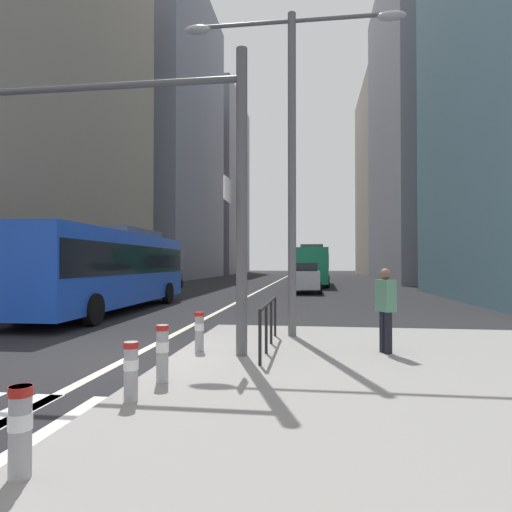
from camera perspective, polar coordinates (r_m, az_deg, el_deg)
The scene contains 21 objects.
ground_plane at distance 28.65m, azimuth 0.01°, elevation -4.80°, with size 160.00×160.00×0.00m, color black.
median_island at distance 7.78m, azimuth 21.21°, elevation -14.74°, with size 9.00×10.00×0.15m, color gray.
lane_centre_line at distance 38.57m, azimuth 1.94°, elevation -3.79°, with size 0.20×80.00×0.01m, color beige.
office_tower_left_near at distance 34.92m, azimuth -30.65°, elevation 23.67°, with size 11.60×23.24×32.80m, color gray.
office_tower_left_mid at distance 59.24m, azimuth -12.75°, elevation 15.35°, with size 12.33×23.47×37.03m, color slate.
office_tower_left_far at distance 82.65m, azimuth -6.52°, elevation 9.07°, with size 13.00×22.17×32.53m, color gray.
office_tower_right_mid at distance 51.64m, azimuth 22.93°, elevation 15.50°, with size 11.96×20.97×32.95m, color gray.
office_tower_right_far at distance 74.70m, azimuth 17.84°, elevation 9.42°, with size 10.71×21.27×30.56m, color gray.
city_bus_blue_oncoming at distance 18.15m, azimuth -18.69°, elevation -1.20°, with size 2.89×11.59×3.40m.
city_bus_red_receding at distance 37.52m, azimuth 7.46°, elevation -1.07°, with size 2.84×11.35×3.40m.
car_oncoming_mid at distance 33.20m, azimuth -12.06°, elevation -2.54°, with size 2.16×4.39×1.94m.
car_receding_near at distance 28.11m, azimuth 6.53°, elevation -2.85°, with size 2.06×4.29×1.94m.
car_receding_far at distance 66.05m, azimuth 7.35°, elevation -1.73°, with size 2.20×4.53×1.94m.
traffic_signal_gantry at distance 9.23m, azimuth -14.83°, elevation 12.71°, with size 6.14×0.65×6.00m.
street_lamp_post at distance 11.20m, azimuth 4.75°, elevation 16.44°, with size 5.50×0.32×8.00m.
bollard_front at distance 4.34m, azimuth -28.59°, elevation -19.11°, with size 0.20×0.20×0.76m.
bollard_left at distance 6.01m, azimuth -16.12°, elevation -13.96°, with size 0.20×0.20×0.77m.
bollard_right at distance 6.80m, azimuth -12.21°, elevation -12.03°, with size 0.20×0.20×0.86m.
bollard_back at distance 9.00m, azimuth -7.47°, elevation -9.53°, with size 0.20×0.20×0.79m.
pedestrian_railing at distance 9.18m, azimuth 1.70°, elevation -7.82°, with size 0.06×3.13×0.98m.
pedestrian_waiting at distance 9.06m, azimuth 16.68°, elevation -6.31°, with size 0.39×0.45×1.68m.
Camera 1 is at (3.72, -8.34, 1.94)m, focal length 30.41 mm.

